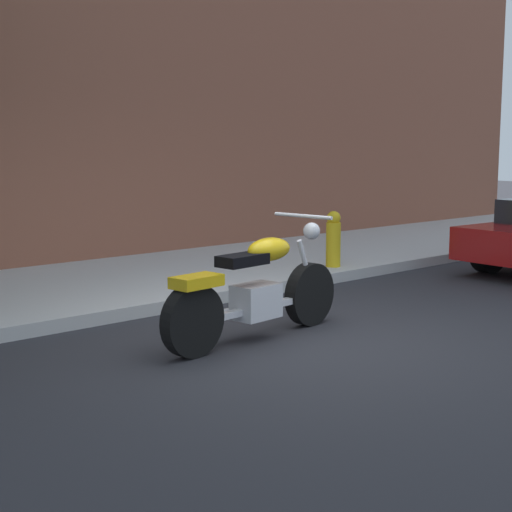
# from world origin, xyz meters

# --- Properties ---
(ground_plane) EXTENTS (60.00, 60.00, 0.00)m
(ground_plane) POSITION_xyz_m (0.00, 0.00, 0.00)
(ground_plane) COLOR #28282D
(sidewalk) EXTENTS (23.50, 3.17, 0.14)m
(sidewalk) POSITION_xyz_m (0.00, 3.35, 0.07)
(sidewalk) COLOR #B2B2B2
(sidewalk) RESTS_ON ground
(building_facade) EXTENTS (23.50, 0.50, 7.05)m
(building_facade) POSITION_xyz_m (0.00, 5.19, 3.53)
(building_facade) COLOR brown
(building_facade) RESTS_ON ground
(motorcycle) EXTENTS (2.22, 0.70, 1.13)m
(motorcycle) POSITION_xyz_m (-0.27, 0.31, 0.45)
(motorcycle) COLOR black
(motorcycle) RESTS_ON ground
(fire_hydrant) EXTENTS (0.20, 0.20, 0.91)m
(fire_hydrant) POSITION_xyz_m (2.80, 2.14, 0.46)
(fire_hydrant) COLOR gold
(fire_hydrant) RESTS_ON ground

